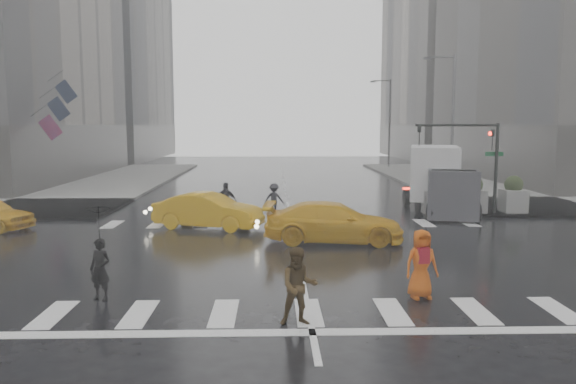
{
  "coord_description": "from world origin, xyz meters",
  "views": [
    {
      "loc": [
        -0.84,
        -18.85,
        4.42
      ],
      "look_at": [
        -0.27,
        2.0,
        1.92
      ],
      "focal_mm": 35.0,
      "sensor_mm": 36.0,
      "label": 1
    }
  ],
  "objects_px": {
    "traffic_signal_pole": "(476,150)",
    "taxi_mid": "(208,211)",
    "box_truck": "(439,178)",
    "pedestrian_brown": "(299,286)",
    "pedestrian_orange": "(421,264)"
  },
  "relations": [
    {
      "from": "pedestrian_brown",
      "to": "pedestrian_orange",
      "type": "xyz_separation_m",
      "value": [
        3.22,
        1.85,
        0.02
      ]
    },
    {
      "from": "traffic_signal_pole",
      "to": "box_truck",
      "type": "bearing_deg",
      "value": 147.97
    },
    {
      "from": "traffic_signal_pole",
      "to": "taxi_mid",
      "type": "distance_m",
      "value": 13.2
    },
    {
      "from": "taxi_mid",
      "to": "box_truck",
      "type": "distance_m",
      "value": 11.83
    },
    {
      "from": "traffic_signal_pole",
      "to": "box_truck",
      "type": "distance_m",
      "value": 2.29
    },
    {
      "from": "traffic_signal_pole",
      "to": "taxi_mid",
      "type": "xyz_separation_m",
      "value": [
        -12.61,
        -3.03,
        -2.46
      ]
    },
    {
      "from": "pedestrian_brown",
      "to": "box_truck",
      "type": "height_order",
      "value": "box_truck"
    },
    {
      "from": "traffic_signal_pole",
      "to": "pedestrian_brown",
      "type": "xyz_separation_m",
      "value": [
        -9.27,
        -14.81,
        -2.34
      ]
    },
    {
      "from": "box_truck",
      "to": "pedestrian_brown",
      "type": "bearing_deg",
      "value": -101.65
    },
    {
      "from": "pedestrian_orange",
      "to": "box_truck",
      "type": "bearing_deg",
      "value": 62.48
    },
    {
      "from": "traffic_signal_pole",
      "to": "pedestrian_orange",
      "type": "height_order",
      "value": "traffic_signal_pole"
    },
    {
      "from": "pedestrian_orange",
      "to": "traffic_signal_pole",
      "type": "bearing_deg",
      "value": 55.55
    },
    {
      "from": "box_truck",
      "to": "traffic_signal_pole",
      "type": "bearing_deg",
      "value": -17.43
    },
    {
      "from": "pedestrian_orange",
      "to": "box_truck",
      "type": "height_order",
      "value": "box_truck"
    },
    {
      "from": "traffic_signal_pole",
      "to": "pedestrian_orange",
      "type": "distance_m",
      "value": 14.48
    }
  ]
}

